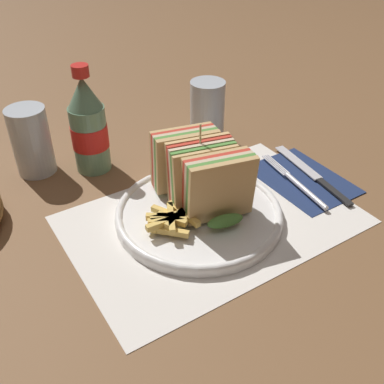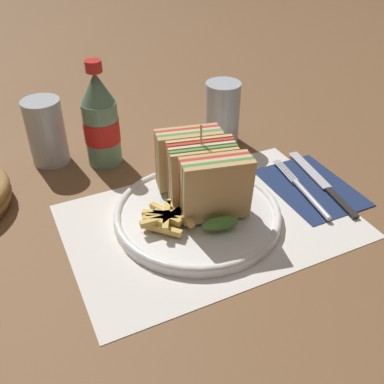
{
  "view_description": "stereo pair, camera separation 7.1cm",
  "coord_description": "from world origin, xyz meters",
  "px_view_note": "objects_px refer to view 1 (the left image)",
  "views": [
    {
      "loc": [
        -0.31,
        -0.49,
        0.46
      ],
      "look_at": [
        0.01,
        -0.0,
        0.04
      ],
      "focal_mm": 42.0,
      "sensor_mm": 36.0,
      "label": 1
    },
    {
      "loc": [
        -0.24,
        -0.52,
        0.46
      ],
      "look_at": [
        0.01,
        -0.0,
        0.04
      ],
      "focal_mm": 42.0,
      "sensor_mm": 36.0,
      "label": 2
    }
  ],
  "objects_px": {
    "glass_near": "(207,116)",
    "glass_far": "(31,141)",
    "coke_bottle_near": "(89,127)",
    "knife": "(312,174)",
    "fork": "(299,185)",
    "plate_main": "(199,213)",
    "club_sandwich": "(201,174)"
  },
  "relations": [
    {
      "from": "glass_far",
      "to": "fork",
      "type": "bearing_deg",
      "value": -39.76
    },
    {
      "from": "fork",
      "to": "glass_far",
      "type": "relative_size",
      "value": 1.48
    },
    {
      "from": "fork",
      "to": "knife",
      "type": "bearing_deg",
      "value": 25.33
    },
    {
      "from": "knife",
      "to": "glass_near",
      "type": "xyz_separation_m",
      "value": [
        -0.08,
        0.22,
        0.05
      ]
    },
    {
      "from": "fork",
      "to": "coke_bottle_near",
      "type": "distance_m",
      "value": 0.39
    },
    {
      "from": "plate_main",
      "to": "knife",
      "type": "bearing_deg",
      "value": -2.56
    },
    {
      "from": "glass_near",
      "to": "knife",
      "type": "bearing_deg",
      "value": -69.47
    },
    {
      "from": "glass_far",
      "to": "plate_main",
      "type": "bearing_deg",
      "value": -58.04
    },
    {
      "from": "coke_bottle_near",
      "to": "knife",
      "type": "bearing_deg",
      "value": -37.12
    },
    {
      "from": "glass_near",
      "to": "glass_far",
      "type": "relative_size",
      "value": 1.0
    },
    {
      "from": "knife",
      "to": "coke_bottle_near",
      "type": "height_order",
      "value": "coke_bottle_near"
    },
    {
      "from": "coke_bottle_near",
      "to": "glass_far",
      "type": "xyz_separation_m",
      "value": [
        -0.09,
        0.05,
        -0.02
      ]
    },
    {
      "from": "plate_main",
      "to": "fork",
      "type": "distance_m",
      "value": 0.2
    },
    {
      "from": "knife",
      "to": "plate_main",
      "type": "bearing_deg",
      "value": -174.84
    },
    {
      "from": "club_sandwich",
      "to": "glass_far",
      "type": "relative_size",
      "value": 1.44
    },
    {
      "from": "coke_bottle_near",
      "to": "fork",
      "type": "bearing_deg",
      "value": -43.34
    },
    {
      "from": "fork",
      "to": "coke_bottle_near",
      "type": "xyz_separation_m",
      "value": [
        -0.28,
        0.26,
        0.08
      ]
    },
    {
      "from": "club_sandwich",
      "to": "fork",
      "type": "relative_size",
      "value": 0.97
    },
    {
      "from": "plate_main",
      "to": "knife",
      "type": "distance_m",
      "value": 0.24
    },
    {
      "from": "fork",
      "to": "knife",
      "type": "distance_m",
      "value": 0.05
    },
    {
      "from": "plate_main",
      "to": "club_sandwich",
      "type": "bearing_deg",
      "value": 48.22
    },
    {
      "from": "fork",
      "to": "glass_near",
      "type": "xyz_separation_m",
      "value": [
        -0.04,
        0.24,
        0.05
      ]
    },
    {
      "from": "knife",
      "to": "glass_far",
      "type": "xyz_separation_m",
      "value": [
        -0.42,
        0.29,
        0.06
      ]
    },
    {
      "from": "glass_near",
      "to": "glass_far",
      "type": "height_order",
      "value": "same"
    },
    {
      "from": "coke_bottle_near",
      "to": "plate_main",
      "type": "bearing_deg",
      "value": -70.67
    },
    {
      "from": "knife",
      "to": "glass_near",
      "type": "bearing_deg",
      "value": 118.25
    },
    {
      "from": "glass_near",
      "to": "club_sandwich",
      "type": "bearing_deg",
      "value": -126.44
    },
    {
      "from": "club_sandwich",
      "to": "coke_bottle_near",
      "type": "height_order",
      "value": "coke_bottle_near"
    },
    {
      "from": "fork",
      "to": "glass_far",
      "type": "xyz_separation_m",
      "value": [
        -0.37,
        0.31,
        0.05
      ]
    },
    {
      "from": "glass_near",
      "to": "glass_far",
      "type": "distance_m",
      "value": 0.34
    },
    {
      "from": "coke_bottle_near",
      "to": "club_sandwich",
      "type": "bearing_deg",
      "value": -65.79
    },
    {
      "from": "coke_bottle_near",
      "to": "glass_near",
      "type": "height_order",
      "value": "coke_bottle_near"
    }
  ]
}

